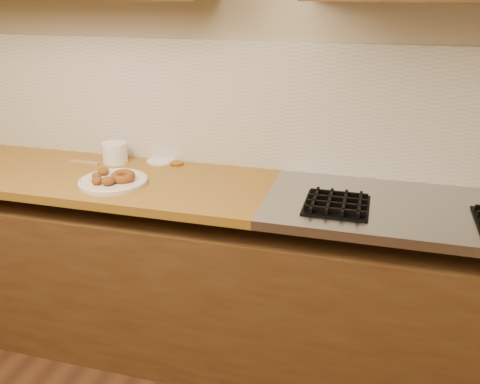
% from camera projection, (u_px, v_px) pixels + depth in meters
% --- Properties ---
extents(wall_back, '(4.00, 0.02, 2.70)m').
position_uv_depth(wall_back, '(183.00, 71.00, 2.43)').
color(wall_back, '#C3B492').
rests_on(wall_back, ground).
extents(base_cabinet, '(3.60, 0.60, 0.77)m').
position_uv_depth(base_cabinet, '(168.00, 277.00, 2.52)').
color(base_cabinet, brown).
rests_on(base_cabinet, floor).
extents(butcher_block, '(2.30, 0.62, 0.04)m').
position_uv_depth(butcher_block, '(40.00, 172.00, 2.49)').
color(butcher_block, olive).
rests_on(butcher_block, base_cabinet).
extents(stovetop, '(1.30, 0.62, 0.04)m').
position_uv_depth(stovetop, '(426.00, 212.00, 2.05)').
color(stovetop, '#9EA0A5').
rests_on(stovetop, base_cabinet).
extents(backsplash, '(3.60, 0.02, 0.60)m').
position_uv_depth(backsplash, '(183.00, 102.00, 2.48)').
color(backsplash, beige).
rests_on(backsplash, wall_back).
extents(burner_grates, '(0.91, 0.26, 0.03)m').
position_uv_depth(burner_grates, '(421.00, 212.00, 1.97)').
color(burner_grates, black).
rests_on(burner_grates, stovetop).
extents(donut_plate, '(0.31, 0.31, 0.02)m').
position_uv_depth(donut_plate, '(113.00, 181.00, 2.29)').
color(donut_plate, silver).
rests_on(donut_plate, butcher_block).
extents(ring_donut, '(0.13, 0.14, 0.05)m').
position_uv_depth(ring_donut, '(123.00, 176.00, 2.27)').
color(ring_donut, brown).
rests_on(ring_donut, donut_plate).
extents(fried_dough_chunks, '(0.17, 0.19, 0.04)m').
position_uv_depth(fried_dough_chunks, '(102.00, 177.00, 2.27)').
color(fried_dough_chunks, brown).
rests_on(fried_dough_chunks, donut_plate).
extents(plastic_tub, '(0.15, 0.15, 0.10)m').
position_uv_depth(plastic_tub, '(115.00, 153.00, 2.55)').
color(plastic_tub, white).
rests_on(plastic_tub, butcher_block).
extents(tub_lid, '(0.14, 0.14, 0.01)m').
position_uv_depth(tub_lid, '(161.00, 161.00, 2.58)').
color(tub_lid, white).
rests_on(tub_lid, butcher_block).
extents(brass_jar_lid, '(0.07, 0.07, 0.01)m').
position_uv_depth(brass_jar_lid, '(177.00, 163.00, 2.53)').
color(brass_jar_lid, '#B3731D').
rests_on(brass_jar_lid, butcher_block).
extents(wooden_utensil, '(0.16, 0.03, 0.01)m').
position_uv_depth(wooden_utensil, '(84.00, 163.00, 2.54)').
color(wooden_utensil, '#A78456').
rests_on(wooden_utensil, butcher_block).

